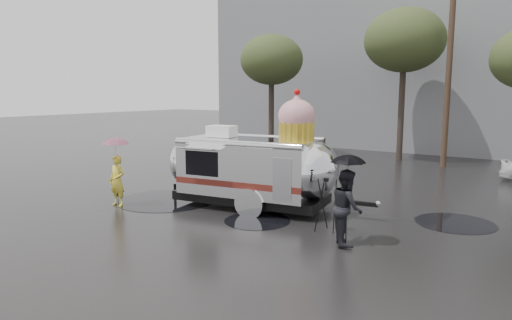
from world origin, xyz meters
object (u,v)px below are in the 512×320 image
Objects in this scene: person_right at (347,207)px; tripod at (326,200)px; airstream_trailer at (253,166)px; person_left at (117,181)px.

tripod is (-0.89, 0.67, -0.07)m from person_right.
airstream_trailer is at bearing 146.78° from tripod.
person_left is 6.94m from tripod.
person_left is at bearing 61.10° from person_right.
person_left is at bearing -156.07° from airstream_trailer.
person_right is (3.96, -1.73, -0.43)m from airstream_trailer.
tripod is at bearing -27.74° from airstream_trailer.
airstream_trailer is at bearing 32.54° from person_right.
person_right reaches higher than person_left.
person_left is 0.89× the size of person_right.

